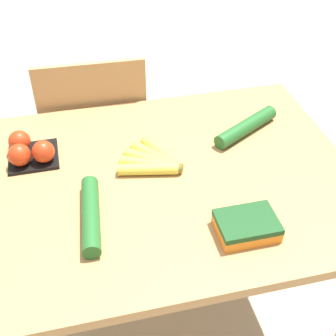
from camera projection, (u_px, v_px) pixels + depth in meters
ground_plane at (168, 318)px, 1.81m from camera, size 12.00×12.00×0.00m
dining_table at (168, 204)px, 1.42m from camera, size 1.08×0.84×0.73m
chair at (97, 141)px, 1.92m from camera, size 0.43×0.42×0.88m
banana_bunch at (154, 161)px, 1.37m from camera, size 0.19×0.18×0.03m
tomato_pack at (29, 151)px, 1.38m from camera, size 0.15×0.15×0.08m
carrot_bag at (247, 225)px, 1.16m from camera, size 0.15×0.11×0.04m
cucumber_near at (246, 127)px, 1.50m from camera, size 0.25×0.17×0.05m
cucumber_far at (91, 215)px, 1.19m from camera, size 0.07×0.26×0.05m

